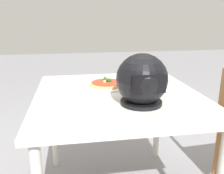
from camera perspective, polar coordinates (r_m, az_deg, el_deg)
name	(u,v)px	position (r m, az deg, el deg)	size (l,w,h in m)	color
dining_table	(118,107)	(1.56, 1.34, -4.57)	(1.01, 1.06, 0.78)	beige
pizza_plate	(107,86)	(1.66, -1.25, 0.24)	(0.28, 0.28, 0.01)	white
pizza	(107,83)	(1.66, -1.25, 0.85)	(0.23, 0.23, 0.04)	tan
motorcycle_helmet	(142,80)	(1.32, 6.97, 1.53)	(0.28, 0.28, 0.28)	black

